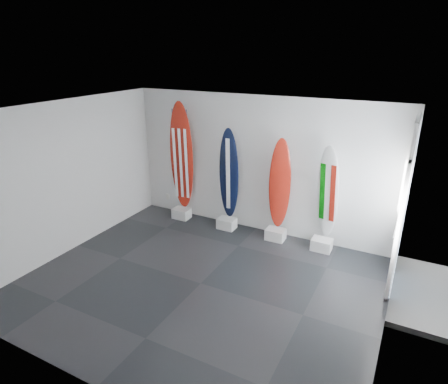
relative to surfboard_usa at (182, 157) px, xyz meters
The scene contains 16 objects.
floor 3.30m from the surfboard_usa, 51.15° to the right, with size 6.00×6.00×0.00m, color black.
ceiling 3.28m from the surfboard_usa, 51.15° to the right, with size 6.00×6.00×0.00m, color white.
wall_back 1.85m from the surfboard_usa, ahead, with size 6.00×6.00×0.00m, color white.
wall_front 5.12m from the surfboard_usa, 68.99° to the right, with size 6.00×6.00×0.00m, color white.
wall_left 2.56m from the surfboard_usa, 117.04° to the right, with size 5.00×5.00×0.00m, color white.
wall_right 5.35m from the surfboard_usa, 25.24° to the right, with size 5.00×5.00×0.00m, color white.
display_block_usa 1.41m from the surfboard_usa, 90.00° to the right, with size 0.40×0.30×0.24m, color silver.
surfboard_usa is the anchor object (origin of this frame).
display_block_navy 1.87m from the surfboard_usa, ahead, with size 0.40×0.30×0.24m, color silver.
surfboard_navy 1.26m from the surfboard_usa, ahead, with size 0.47×0.08×2.08m, color black.
display_block_swiss 2.80m from the surfboard_usa, ahead, with size 0.40×0.30×0.24m, color silver.
surfboard_swiss 2.44m from the surfboard_usa, ahead, with size 0.45×0.08×1.99m, color maroon.
display_block_italy 3.69m from the surfboard_usa, ahead, with size 0.40×0.30×0.24m, color silver.
surfboard_italy 3.43m from the surfboard_usa, ahead, with size 0.45×0.08×1.98m, color white.
wall_outlet 1.34m from the surfboard_usa, 161.95° to the left, with size 0.09×0.02×0.13m, color silver.
glass_door 4.86m from the surfboard_usa, ahead, with size 0.12×1.16×2.85m, color white, non-canonical shape.
Camera 1 is at (3.04, -4.93, 3.91)m, focal length 30.87 mm.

